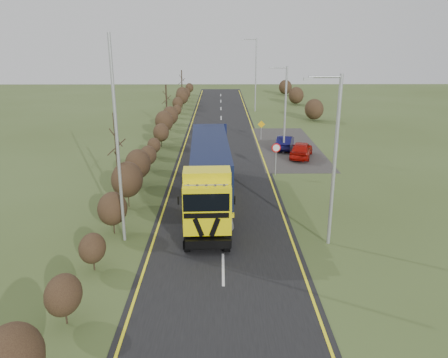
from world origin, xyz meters
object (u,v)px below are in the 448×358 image
lorry (210,170)px  speed_sign (276,153)px  streetlight_near (333,155)px  car_blue_sedan (285,142)px  car_red_hatchback (301,150)px

lorry → speed_sign: size_ratio=5.62×
streetlight_near → speed_sign: (-1.26, 11.87, -2.97)m
lorry → car_blue_sedan: bearing=62.4°
speed_sign → car_blue_sedan: bearing=77.1°
car_red_hatchback → speed_sign: (-2.96, -5.27, 1.10)m
streetlight_near → car_red_hatchback: bearing=84.3°
car_red_hatchback → car_blue_sedan: 3.33m
lorry → streetlight_near: (6.26, -5.74, 2.52)m
streetlight_near → speed_sign: size_ratio=3.38×
car_blue_sedan → streetlight_near: streetlight_near is taller
lorry → car_red_hatchback: 13.99m
lorry → streetlight_near: streetlight_near is taller
car_blue_sedan → streetlight_near: 20.74m
streetlight_near → car_blue_sedan: bearing=88.1°
car_blue_sedan → streetlight_near: bearing=102.6°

